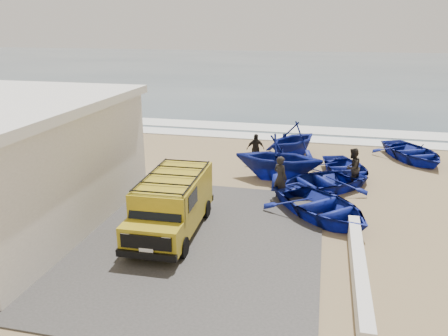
{
  "coord_description": "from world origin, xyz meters",
  "views": [
    {
      "loc": [
        3.75,
        -14.0,
        6.68
      ],
      "look_at": [
        0.06,
        2.06,
        1.2
      ],
      "focal_mm": 35.0,
      "sensor_mm": 36.0,
      "label": 1
    }
  ],
  "objects_px": {
    "boat_far_left": "(293,139)",
    "fisherman_back": "(255,149)",
    "boat_mid_left": "(279,157)",
    "boat_near_right": "(320,181)",
    "fisherman_front": "(280,178)",
    "boat_near_left": "(321,206)",
    "boat_mid_right": "(346,169)",
    "van": "(172,202)",
    "boat_far_right": "(413,152)",
    "fisherman_middle": "(352,168)",
    "parapet": "(359,270)"
  },
  "relations": [
    {
      "from": "boat_near_left",
      "to": "fisherman_front",
      "type": "height_order",
      "value": "fisherman_front"
    },
    {
      "from": "fisherman_front",
      "to": "boat_mid_left",
      "type": "bearing_deg",
      "value": -44.96
    },
    {
      "from": "parapet",
      "to": "boat_near_left",
      "type": "relative_size",
      "value": 1.38
    },
    {
      "from": "boat_mid_left",
      "to": "fisherman_back",
      "type": "bearing_deg",
      "value": 37.32
    },
    {
      "from": "boat_mid_left",
      "to": "boat_near_right",
      "type": "bearing_deg",
      "value": -116.6
    },
    {
      "from": "parapet",
      "to": "boat_mid_right",
      "type": "distance_m",
      "value": 8.54
    },
    {
      "from": "boat_mid_left",
      "to": "boat_mid_right",
      "type": "bearing_deg",
      "value": -69.05
    },
    {
      "from": "boat_near_left",
      "to": "boat_far_left",
      "type": "height_order",
      "value": "boat_far_left"
    },
    {
      "from": "fisherman_front",
      "to": "fisherman_back",
      "type": "relative_size",
      "value": 1.15
    },
    {
      "from": "van",
      "to": "fisherman_back",
      "type": "height_order",
      "value": "van"
    },
    {
      "from": "fisherman_front",
      "to": "fisherman_back",
      "type": "height_order",
      "value": "fisherman_front"
    },
    {
      "from": "van",
      "to": "boat_mid_left",
      "type": "xyz_separation_m",
      "value": [
        2.87,
        6.01,
        -0.03
      ]
    },
    {
      "from": "parapet",
      "to": "boat_far_right",
      "type": "height_order",
      "value": "boat_far_right"
    },
    {
      "from": "boat_mid_left",
      "to": "fisherman_front",
      "type": "height_order",
      "value": "boat_mid_left"
    },
    {
      "from": "boat_mid_right",
      "to": "fisherman_back",
      "type": "xyz_separation_m",
      "value": [
        -4.33,
        1.04,
        0.39
      ]
    },
    {
      "from": "boat_mid_left",
      "to": "boat_mid_right",
      "type": "height_order",
      "value": "boat_mid_left"
    },
    {
      "from": "boat_mid_left",
      "to": "boat_far_right",
      "type": "distance_m",
      "value": 7.75
    },
    {
      "from": "parapet",
      "to": "fisherman_middle",
      "type": "relative_size",
      "value": 3.53
    },
    {
      "from": "boat_near_left",
      "to": "boat_far_right",
      "type": "xyz_separation_m",
      "value": [
        4.42,
        8.09,
        -0.02
      ]
    },
    {
      "from": "boat_near_left",
      "to": "boat_mid_left",
      "type": "relative_size",
      "value": 1.12
    },
    {
      "from": "van",
      "to": "boat_far_left",
      "type": "bearing_deg",
      "value": 70.14
    },
    {
      "from": "boat_mid_left",
      "to": "fisherman_middle",
      "type": "bearing_deg",
      "value": -91.28
    },
    {
      "from": "parapet",
      "to": "boat_far_right",
      "type": "relative_size",
      "value": 1.45
    },
    {
      "from": "boat_near_right",
      "to": "fisherman_front",
      "type": "relative_size",
      "value": 2.27
    },
    {
      "from": "boat_near_left",
      "to": "fisherman_middle",
      "type": "relative_size",
      "value": 2.55
    },
    {
      "from": "boat_near_left",
      "to": "boat_near_right",
      "type": "xyz_separation_m",
      "value": [
        -0.1,
        2.67,
        -0.03
      ]
    },
    {
      "from": "boat_near_right",
      "to": "fisherman_middle",
      "type": "xyz_separation_m",
      "value": [
        1.3,
        0.82,
        0.43
      ]
    },
    {
      "from": "boat_far_right",
      "to": "fisherman_front",
      "type": "distance_m",
      "value": 9.01
    },
    {
      "from": "boat_near_right",
      "to": "parapet",
      "type": "bearing_deg",
      "value": -25.25
    },
    {
      "from": "boat_near_right",
      "to": "boat_mid_right",
      "type": "distance_m",
      "value": 2.31
    },
    {
      "from": "van",
      "to": "fisherman_front",
      "type": "bearing_deg",
      "value": 47.78
    },
    {
      "from": "boat_far_left",
      "to": "boat_mid_right",
      "type": "bearing_deg",
      "value": -14.59
    },
    {
      "from": "van",
      "to": "boat_far_right",
      "type": "height_order",
      "value": "van"
    },
    {
      "from": "boat_mid_left",
      "to": "fisherman_front",
      "type": "distance_m",
      "value": 2.33
    },
    {
      "from": "van",
      "to": "fisherman_middle",
      "type": "xyz_separation_m",
      "value": [
        6.03,
        5.76,
        -0.21
      ]
    },
    {
      "from": "boat_far_right",
      "to": "fisherman_back",
      "type": "height_order",
      "value": "fisherman_back"
    },
    {
      "from": "fisherman_back",
      "to": "boat_far_left",
      "type": "bearing_deg",
      "value": 22.3
    },
    {
      "from": "boat_mid_right",
      "to": "parapet",
      "type": "bearing_deg",
      "value": -108.85
    },
    {
      "from": "boat_near_right",
      "to": "fisherman_back",
      "type": "height_order",
      "value": "fisherman_back"
    },
    {
      "from": "van",
      "to": "boat_mid_left",
      "type": "height_order",
      "value": "boat_mid_left"
    },
    {
      "from": "boat_far_left",
      "to": "van",
      "type": "bearing_deg",
      "value": -76.21
    },
    {
      "from": "fisherman_back",
      "to": "boat_near_left",
      "type": "bearing_deg",
      "value": -83.23
    },
    {
      "from": "parapet",
      "to": "fisherman_back",
      "type": "relative_size",
      "value": 3.91
    },
    {
      "from": "van",
      "to": "boat_mid_right",
      "type": "bearing_deg",
      "value": 48.44
    },
    {
      "from": "boat_mid_left",
      "to": "fisherman_back",
      "type": "xyz_separation_m",
      "value": [
        -1.35,
        1.99,
        -0.26
      ]
    },
    {
      "from": "boat_near_left",
      "to": "boat_far_left",
      "type": "bearing_deg",
      "value": 59.55
    },
    {
      "from": "fisherman_middle",
      "to": "parapet",
      "type": "bearing_deg",
      "value": 29.42
    },
    {
      "from": "boat_far_left",
      "to": "fisherman_back",
      "type": "height_order",
      "value": "boat_far_left"
    },
    {
      "from": "fisherman_front",
      "to": "boat_mid_right",
      "type": "bearing_deg",
      "value": -92.19
    },
    {
      "from": "boat_mid_right",
      "to": "boat_mid_left",
      "type": "bearing_deg",
      "value": 178.46
    }
  ]
}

